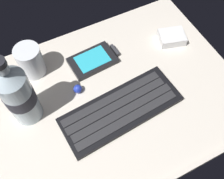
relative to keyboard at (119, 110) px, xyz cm
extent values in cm
cube|color=beige|center=(0.47, 4.70, -1.81)|extent=(64.00, 48.00, 2.00)
cube|color=black|center=(0.00, 0.00, -0.11)|extent=(29.74, 13.14, 1.40)
cube|color=#28282B|center=(-0.25, 3.29, 0.74)|extent=(26.75, 3.99, 0.30)
cube|color=#28282B|center=(-0.08, 1.10, 0.74)|extent=(26.75, 3.99, 0.30)
cube|color=#28282B|center=(0.08, -1.10, 0.74)|extent=(26.75, 3.99, 0.30)
cube|color=#28282B|center=(0.25, -3.29, 0.74)|extent=(26.75, 3.99, 0.30)
cube|color=black|center=(0.97, 16.20, -0.11)|extent=(12.50, 8.42, 1.40)
cube|color=#2DB7D1|center=(0.97, 16.20, 0.64)|extent=(8.79, 6.50, 0.10)
cube|color=#333338|center=(7.36, 16.65, -0.11)|extent=(1.06, 3.85, 1.12)
cylinder|color=silver|center=(-14.28, 20.62, 3.44)|extent=(6.40, 6.40, 8.50)
cylinder|color=orange|center=(-14.28, 20.62, 2.45)|extent=(5.50, 5.50, 6.12)
cylinder|color=silver|center=(-19.32, 9.37, 6.69)|extent=(6.60, 6.60, 15.00)
cone|color=silver|center=(-19.32, 9.37, 15.59)|extent=(6.60, 6.60, 2.80)
cylinder|color=silver|center=(-19.32, 9.37, 17.89)|extent=(2.51, 2.51, 1.80)
cylinder|color=#2D2D38|center=(-19.32, 9.37, 7.44)|extent=(6.73, 6.73, 3.80)
cube|color=white|center=(23.50, 13.21, 0.39)|extent=(8.31, 7.36, 2.40)
sphere|color=#2338B2|center=(-6.53, 9.70, 0.29)|extent=(2.20, 2.20, 2.20)
camera|label=1|loc=(-13.93, -23.80, 56.56)|focal=42.35mm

